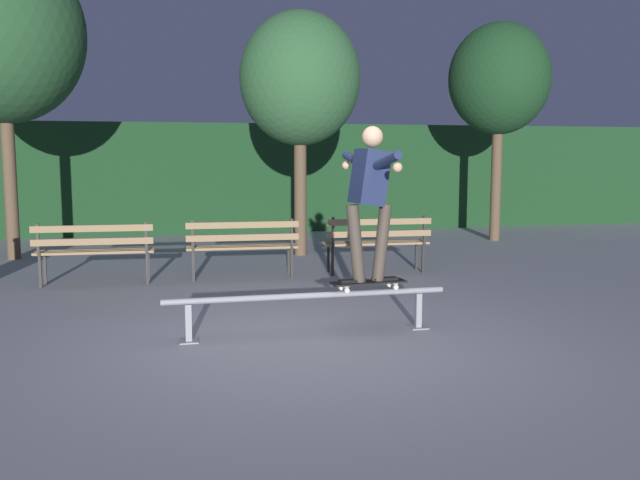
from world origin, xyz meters
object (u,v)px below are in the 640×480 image
skateboarder (370,190)px  park_bench_right_center (377,238)px  tree_behind_benches (300,80)px  skateboard (368,283)px  park_bench_leftmost (94,247)px  park_bench_left_center (242,242)px  tree_far_right (499,80)px  tree_far_left (2,34)px  grind_rail (308,302)px

skateboarder → park_bench_right_center: (1.16, 3.28, -0.90)m
tree_behind_benches → skateboard: bearing=-94.5°
park_bench_leftmost → tree_behind_benches: 4.75m
park_bench_left_center → tree_far_right: 7.22m
park_bench_right_center → tree_far_right: (3.70, 3.37, 2.79)m
park_bench_left_center → skateboard: bearing=-75.0°
park_bench_right_center → tree_far_right: bearing=42.3°
tree_far_left → skateboard: bearing=-53.8°
tree_behind_benches → tree_far_right: 4.59m
tree_behind_benches → park_bench_right_center: bearing=-71.7°
tree_far_right → tree_far_left: bearing=-176.9°
tree_far_left → tree_behind_benches: bearing=-7.7°
skateboarder → tree_far_left: 7.97m
skateboard → skateboarder: bearing=5.1°
park_bench_right_center → tree_behind_benches: (-0.73, 2.20, 2.56)m
skateboard → tree_behind_benches: (0.43, 5.47, 2.59)m
skateboard → park_bench_right_center: park_bench_right_center is taller
tree_behind_benches → park_bench_left_center: bearing=-120.9°
grind_rail → park_bench_right_center: (1.79, 3.28, 0.20)m
skateboard → tree_far_left: bearing=126.2°
park_bench_right_center → tree_far_right: size_ratio=0.36×
skateboarder → park_bench_left_center: skateboarder is taller
grind_rail → park_bench_right_center: park_bench_right_center is taller
skateboard → tree_far_right: (4.87, 6.65, 2.82)m
skateboarder → tree_far_right: size_ratio=0.35×
park_bench_left_center → tree_far_right: bearing=30.4°
skateboard → tree_far_left: 8.29m
tree_far_left → tree_far_right: bearing=3.1°
grind_rail → park_bench_leftmost: size_ratio=1.77×
skateboard → park_bench_left_center: park_bench_left_center is taller
park_bench_right_center → skateboard: bearing=-109.5°
grind_rail → park_bench_left_center: 3.29m
park_bench_leftmost → tree_far_right: (7.78, 3.37, 2.79)m
skateboard → tree_far_left: tree_far_left is taller
skateboarder → tree_behind_benches: bearing=85.5°
skateboarder → tree_far_right: bearing=53.8°
skateboard → tree_far_right: size_ratio=0.18×
skateboard → park_bench_right_center: (1.16, 3.28, 0.04)m
skateboard → skateboarder: (0.00, 0.00, 0.94)m
grind_rail → tree_behind_benches: bearing=79.0°
skateboarder → park_bench_right_center: size_ratio=0.96×
grind_rail → tree_far_left: size_ratio=0.54×
skateboarder → park_bench_leftmost: bearing=131.7°
park_bench_leftmost → tree_behind_benches: tree_behind_benches is taller
park_bench_leftmost → park_bench_right_center: size_ratio=1.00×
park_bench_leftmost → park_bench_right_center: bearing=0.0°
park_bench_leftmost → park_bench_left_center: size_ratio=1.00×
tree_behind_benches → grind_rail: bearing=-101.0°
park_bench_left_center → park_bench_right_center: (2.04, 0.00, 0.00)m
park_bench_right_center → tree_far_right: tree_far_right is taller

